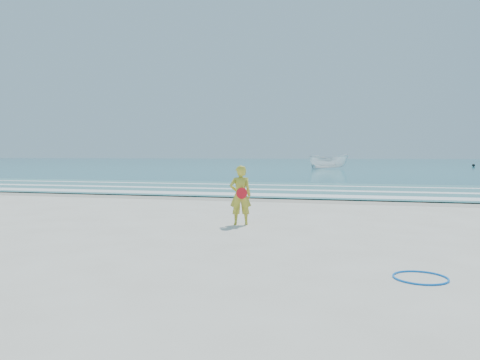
# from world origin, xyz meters

# --- Properties ---
(ground) EXTENTS (400.00, 400.00, 0.00)m
(ground) POSITION_xyz_m (0.00, 0.00, 0.00)
(ground) COLOR silver
(ground) RESTS_ON ground
(wet_sand) EXTENTS (400.00, 2.40, 0.00)m
(wet_sand) POSITION_xyz_m (0.00, 9.00, 0.00)
(wet_sand) COLOR #B2A893
(wet_sand) RESTS_ON ground
(ocean) EXTENTS (400.00, 190.00, 0.04)m
(ocean) POSITION_xyz_m (0.00, 105.00, 0.02)
(ocean) COLOR #19727F
(ocean) RESTS_ON ground
(shallow) EXTENTS (400.00, 10.00, 0.01)m
(shallow) POSITION_xyz_m (0.00, 14.00, 0.04)
(shallow) COLOR #59B7AD
(shallow) RESTS_ON ocean
(foam_near) EXTENTS (400.00, 1.40, 0.01)m
(foam_near) POSITION_xyz_m (0.00, 10.30, 0.05)
(foam_near) COLOR white
(foam_near) RESTS_ON shallow
(foam_mid) EXTENTS (400.00, 0.90, 0.01)m
(foam_mid) POSITION_xyz_m (0.00, 13.20, 0.05)
(foam_mid) COLOR white
(foam_mid) RESTS_ON shallow
(foam_far) EXTENTS (400.00, 0.60, 0.01)m
(foam_far) POSITION_xyz_m (0.00, 16.50, 0.05)
(foam_far) COLOR white
(foam_far) RESTS_ON shallow
(hoop) EXTENTS (0.91, 0.91, 0.03)m
(hoop) POSITION_xyz_m (4.90, -1.89, 0.01)
(hoop) COLOR blue
(hoop) RESTS_ON ground
(boat) EXTENTS (4.75, 2.25, 1.77)m
(boat) POSITION_xyz_m (0.16, 47.52, 0.93)
(boat) COLOR white
(boat) RESTS_ON ocean
(buoy) EXTENTS (0.41, 0.41, 0.41)m
(buoy) POSITION_xyz_m (19.14, 63.22, 0.25)
(buoy) COLOR black
(buoy) RESTS_ON ocean
(woman) EXTENTS (0.61, 0.49, 1.45)m
(woman) POSITION_xyz_m (1.22, 2.30, 0.73)
(woman) COLOR gold
(woman) RESTS_ON ground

